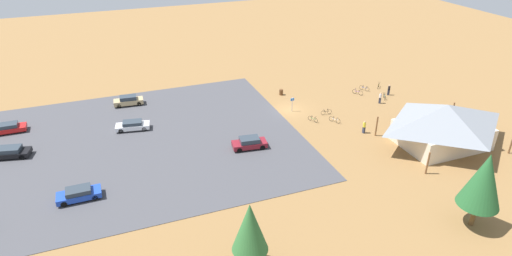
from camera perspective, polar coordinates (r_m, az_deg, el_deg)
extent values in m
plane|color=olive|center=(63.14, 4.54, 2.40)|extent=(160.00, 160.00, 0.00)
cube|color=#424247|center=(56.14, -16.41, -2.09)|extent=(42.48, 33.46, 0.05)
cube|color=beige|center=(58.10, 23.52, -0.79)|extent=(10.19, 7.28, 2.76)
pyramid|color=gray|center=(56.97, 24.02, 1.62)|extent=(12.91, 10.00, 2.69)
cylinder|color=brown|center=(65.26, 24.75, 2.01)|extent=(0.20, 0.20, 2.76)
cylinder|color=brown|center=(57.44, 15.79, 0.23)|extent=(0.20, 0.20, 2.76)
cylinder|color=brown|center=(59.81, 30.94, -1.77)|extent=(0.20, 0.20, 2.76)
cylinder|color=brown|center=(51.16, 21.94, -4.37)|extent=(0.20, 0.20, 2.76)
cylinder|color=brown|center=(68.14, 3.38, 4.79)|extent=(0.60, 0.60, 0.90)
cylinder|color=#99999E|center=(62.31, 4.85, 3.14)|extent=(0.08, 0.08, 2.20)
cube|color=#1959B2|center=(61.98, 4.88, 3.82)|extent=(0.56, 0.04, 0.40)
cone|color=#2D6633|center=(34.42, -0.82, -13.10)|extent=(2.98, 2.98, 4.48)
cylinder|color=brown|center=(45.33, 27.05, -10.23)|extent=(0.45, 0.45, 2.40)
cone|color=#235B2D|center=(43.28, 28.13, -6.13)|extent=(3.76, 3.76, 5.32)
torus|color=black|center=(60.41, 10.02, 1.20)|extent=(0.40, 0.63, 0.71)
torus|color=black|center=(59.98, 10.89, 0.92)|extent=(0.40, 0.63, 0.71)
cylinder|color=silver|center=(60.14, 10.46, 1.16)|extent=(0.53, 0.85, 0.04)
cylinder|color=silver|center=(60.18, 10.31, 1.29)|extent=(0.04, 0.04, 0.40)
cube|color=black|center=(60.09, 10.33, 1.46)|extent=(0.17, 0.21, 0.05)
cylinder|color=silver|center=(59.92, 10.82, 1.15)|extent=(0.04, 0.04, 0.47)
cylinder|color=black|center=(59.82, 10.84, 1.36)|extent=(0.43, 0.27, 0.03)
torus|color=black|center=(60.23, 7.22, 1.31)|extent=(0.32, 0.61, 0.66)
torus|color=black|center=(59.72, 7.98, 1.02)|extent=(0.32, 0.61, 0.66)
cylinder|color=#1E7F38|center=(59.93, 7.60, 1.26)|extent=(0.43, 0.84, 0.04)
cylinder|color=#1E7F38|center=(59.98, 7.47, 1.39)|extent=(0.04, 0.04, 0.41)
cube|color=black|center=(59.89, 7.48, 1.57)|extent=(0.16, 0.21, 0.05)
cylinder|color=#1E7F38|center=(59.67, 7.92, 1.25)|extent=(0.04, 0.04, 0.47)
cylinder|color=black|center=(59.56, 7.93, 1.45)|extent=(0.45, 0.24, 0.03)
torus|color=black|center=(62.50, 9.78, 2.15)|extent=(0.71, 0.09, 0.71)
torus|color=black|center=(62.09, 8.97, 2.04)|extent=(0.71, 0.09, 0.71)
cylinder|color=black|center=(62.24, 9.39, 2.19)|extent=(0.90, 0.10, 0.04)
cylinder|color=black|center=(62.27, 9.54, 2.30)|extent=(0.04, 0.04, 0.45)
cube|color=black|center=(62.17, 9.56, 2.49)|extent=(0.20, 0.09, 0.05)
cylinder|color=black|center=(62.04, 9.07, 2.23)|extent=(0.04, 0.04, 0.43)
cylinder|color=black|center=(61.95, 9.08, 2.41)|extent=(0.07, 0.48, 0.03)
torus|color=black|center=(69.08, 16.84, 3.84)|extent=(0.35, 0.63, 0.69)
torus|color=black|center=(70.05, 16.70, 4.20)|extent=(0.35, 0.63, 0.69)
cylinder|color=#197A7F|center=(69.52, 16.78, 4.11)|extent=(0.48, 0.90, 0.04)
cylinder|color=#197A7F|center=(69.31, 16.82, 4.12)|extent=(0.04, 0.04, 0.44)
cube|color=black|center=(69.23, 16.84, 4.29)|extent=(0.16, 0.21, 0.05)
cylinder|color=#197A7F|center=(69.87, 16.73, 4.33)|extent=(0.04, 0.04, 0.45)
cylinder|color=black|center=(69.79, 16.76, 4.50)|extent=(0.44, 0.24, 0.03)
torus|color=black|center=(73.17, 15.98, 5.30)|extent=(0.50, 0.55, 0.70)
torus|color=black|center=(74.15, 16.08, 5.58)|extent=(0.50, 0.55, 0.70)
cylinder|color=yellow|center=(73.62, 16.04, 5.52)|extent=(0.68, 0.74, 0.04)
cylinder|color=yellow|center=(73.42, 16.03, 5.52)|extent=(0.04, 0.04, 0.37)
cube|color=black|center=(73.36, 16.05, 5.66)|extent=(0.19, 0.20, 0.05)
cylinder|color=yellow|center=(73.97, 16.09, 5.72)|extent=(0.04, 0.04, 0.47)
cylinder|color=black|center=(73.89, 16.11, 5.89)|extent=(0.38, 0.35, 0.03)
torus|color=black|center=(72.17, 13.87, 5.26)|extent=(0.37, 0.64, 0.70)
torus|color=black|center=(71.74, 14.63, 5.03)|extent=(0.37, 0.64, 0.70)
cylinder|color=#2347B7|center=(71.91, 14.25, 5.23)|extent=(0.50, 0.90, 0.04)
cylinder|color=#2347B7|center=(71.96, 14.13, 5.33)|extent=(0.04, 0.04, 0.39)
cube|color=black|center=(71.89, 14.14, 5.48)|extent=(0.16, 0.21, 0.05)
cylinder|color=#2347B7|center=(71.70, 14.57, 5.22)|extent=(0.04, 0.04, 0.45)
cylinder|color=black|center=(71.61, 14.59, 5.39)|extent=(0.44, 0.25, 0.03)
torus|color=black|center=(69.88, 13.81, 4.55)|extent=(0.41, 0.67, 0.75)
torus|color=black|center=(70.30, 13.01, 4.78)|extent=(0.41, 0.67, 0.75)
cylinder|color=#722D9E|center=(70.05, 13.42, 4.76)|extent=(0.54, 0.89, 0.04)
cylinder|color=#722D9E|center=(69.94, 13.57, 4.77)|extent=(0.04, 0.04, 0.40)
cube|color=black|center=(69.87, 13.59, 4.92)|extent=(0.17, 0.21, 0.05)
cylinder|color=#722D9E|center=(70.16, 13.12, 4.96)|extent=(0.04, 0.04, 0.53)
cylinder|color=black|center=(70.06, 13.14, 5.15)|extent=(0.43, 0.27, 0.03)
cube|color=red|center=(65.18, -30.15, -0.11)|extent=(4.31, 1.80, 0.57)
cube|color=#2D3842|center=(64.97, -30.25, 0.30)|extent=(2.42, 1.58, 0.48)
cylinder|color=black|center=(64.28, -28.92, -0.35)|extent=(0.64, 0.22, 0.64)
cylinder|color=black|center=(65.69, -28.80, 0.25)|extent=(0.64, 0.22, 0.64)
cube|color=maroon|center=(52.79, -0.88, -2.15)|extent=(4.44, 2.36, 0.61)
cube|color=#2D3842|center=(52.50, -0.89, -1.59)|extent=(2.56, 1.91, 0.58)
cylinder|color=black|center=(51.94, -2.23, -2.97)|extent=(0.66, 0.30, 0.64)
cylinder|color=black|center=(53.33, -2.59, -2.10)|extent=(0.66, 0.30, 0.64)
cylinder|color=black|center=(52.50, 0.86, -2.59)|extent=(0.66, 0.30, 0.64)
cylinder|color=black|center=(53.87, 0.42, -1.75)|extent=(0.66, 0.30, 0.64)
cube|color=black|center=(58.73, -29.92, -2.93)|extent=(4.67, 2.78, 0.57)
cube|color=#2D3842|center=(58.50, -30.04, -2.48)|extent=(2.75, 2.15, 0.50)
cylinder|color=black|center=(60.07, -30.94, -2.75)|extent=(0.67, 0.35, 0.64)
cylinder|color=black|center=(57.58, -28.77, -3.43)|extent=(0.67, 0.35, 0.64)
cylinder|color=black|center=(58.95, -28.29, -2.60)|extent=(0.67, 0.35, 0.64)
cube|color=white|center=(59.40, -16.13, 0.23)|extent=(4.61, 2.45, 0.57)
cube|color=#2D3842|center=(59.17, -16.19, 0.67)|extent=(2.68, 1.92, 0.46)
cylinder|color=black|center=(58.99, -17.58, -0.39)|extent=(0.67, 0.32, 0.64)
cylinder|color=black|center=(60.33, -17.46, 0.27)|extent=(0.67, 0.32, 0.64)
cylinder|color=black|center=(58.67, -14.70, -0.13)|extent=(0.67, 0.32, 0.64)
cylinder|color=black|center=(60.02, -14.65, 0.52)|extent=(0.67, 0.32, 0.64)
cube|color=#1E42B2|center=(47.56, -22.53, -8.24)|extent=(4.34, 1.86, 0.58)
cube|color=#2D3842|center=(47.27, -22.65, -7.72)|extent=(2.43, 1.63, 0.49)
cylinder|color=black|center=(47.15, -24.25, -9.25)|extent=(0.64, 0.22, 0.64)
cylinder|color=black|center=(48.48, -24.24, -8.17)|extent=(0.64, 0.22, 0.64)
cylinder|color=black|center=(46.90, -20.68, -8.69)|extent=(0.64, 0.22, 0.64)
cylinder|color=black|center=(48.24, -20.78, -7.62)|extent=(0.64, 0.22, 0.64)
cube|color=tan|center=(67.08, -16.64, 3.41)|extent=(4.38, 2.02, 0.68)
cube|color=#2D3842|center=(66.85, -16.71, 3.89)|extent=(2.50, 1.68, 0.56)
cylinder|color=black|center=(66.54, -17.84, 2.80)|extent=(0.65, 0.27, 0.64)
cylinder|color=black|center=(67.91, -17.85, 3.30)|extent=(0.65, 0.27, 0.64)
cylinder|color=black|center=(66.48, -15.36, 3.14)|extent=(0.65, 0.27, 0.64)
cylinder|color=black|center=(67.85, -15.42, 3.63)|extent=(0.65, 0.27, 0.64)
cube|color=#2D3347|center=(67.66, 16.20, 3.55)|extent=(0.40, 0.39, 0.94)
cylinder|color=silver|center=(67.37, 16.28, 4.14)|extent=(0.36, 0.36, 0.56)
sphere|color=tan|center=(67.22, 16.33, 4.45)|extent=(0.24, 0.24, 0.24)
cube|color=#2D3347|center=(71.14, 17.26, 4.54)|extent=(0.40, 0.36, 0.85)
cylinder|color=black|center=(70.87, 17.34, 5.10)|extent=(0.36, 0.36, 0.64)
sphere|color=tan|center=(70.71, 17.39, 5.43)|extent=(0.24, 0.24, 0.24)
cube|color=#2D3347|center=(58.13, 14.19, -0.25)|extent=(0.29, 0.36, 0.89)
cylinder|color=yellow|center=(57.80, 14.27, 0.42)|extent=(0.36, 0.36, 0.63)
sphere|color=tan|center=(57.61, 14.32, 0.80)|extent=(0.24, 0.24, 0.24)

